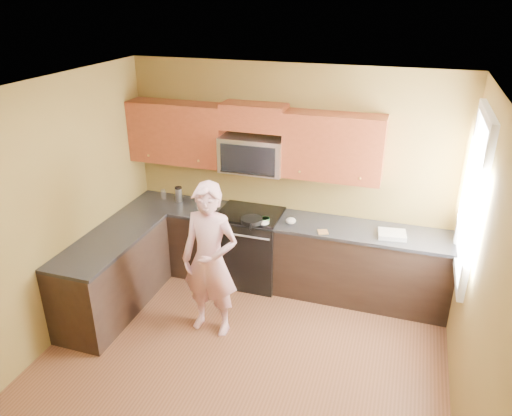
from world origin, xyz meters
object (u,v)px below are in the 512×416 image
at_px(stove, 250,247).
at_px(travel_mug, 179,201).
at_px(woman, 210,261).
at_px(frying_pan, 252,222).
at_px(butter_tub, 265,223).
at_px(microwave, 253,171).

distance_m(stove, travel_mug, 1.12).
bearing_deg(travel_mug, woman, -51.79).
xyz_separation_m(stove, frying_pan, (0.11, -0.26, 0.47)).
height_order(stove, butter_tub, butter_tub).
distance_m(woman, frying_pan, 0.84).
relative_size(stove, woman, 0.55).
xyz_separation_m(frying_pan, travel_mug, (-1.12, 0.38, -0.03)).
relative_size(microwave, butter_tub, 6.75).
height_order(woman, frying_pan, woman).
xyz_separation_m(frying_pan, butter_tub, (0.13, 0.09, -0.03)).
height_order(microwave, woman, woman).
bearing_deg(stove, frying_pan, -67.20).
bearing_deg(travel_mug, butter_tub, -12.70).
relative_size(stove, frying_pan, 2.11).
bearing_deg(butter_tub, stove, 146.11).
bearing_deg(travel_mug, frying_pan, -18.51).
relative_size(frying_pan, travel_mug, 2.30).
relative_size(stove, travel_mug, 4.86).
height_order(frying_pan, travel_mug, travel_mug).
xyz_separation_m(stove, microwave, (0.00, 0.12, 0.97)).
bearing_deg(frying_pan, travel_mug, 147.20).
bearing_deg(woman, stove, 88.27).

